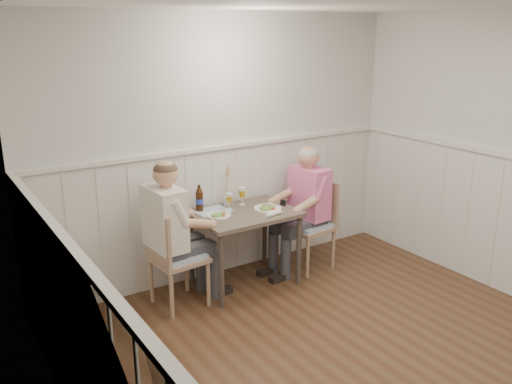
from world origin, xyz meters
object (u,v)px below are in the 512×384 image
(dining_table, at_px, (245,221))
(diner_cream, at_px, (170,246))
(grass_vase, at_px, (226,187))
(chair_left, at_px, (173,255))
(beer_bottle, at_px, (199,200))
(man_in_pink, at_px, (306,217))
(chair_right, at_px, (313,221))

(dining_table, height_order, diner_cream, diner_cream)
(diner_cream, xyz_separation_m, grass_vase, (0.73, 0.28, 0.36))
(chair_left, bearing_deg, dining_table, 3.15)
(diner_cream, height_order, beer_bottle, diner_cream)
(man_in_pink, distance_m, grass_vase, 0.93)
(chair_right, bearing_deg, beer_bottle, 165.96)
(dining_table, xyz_separation_m, chair_right, (0.81, -0.03, -0.15))
(chair_left, relative_size, grass_vase, 2.20)
(chair_left, distance_m, diner_cream, 0.08)
(chair_right, height_order, beer_bottle, beer_bottle)
(dining_table, distance_m, grass_vase, 0.40)
(dining_table, height_order, chair_right, chair_right)
(chair_left, height_order, grass_vase, grass_vase)
(dining_table, bearing_deg, chair_right, -2.42)
(dining_table, distance_m, diner_cream, 0.79)
(chair_right, height_order, grass_vase, grass_vase)
(grass_vase, bearing_deg, chair_left, -157.18)
(chair_right, xyz_separation_m, beer_bottle, (-1.16, 0.29, 0.36))
(man_in_pink, relative_size, grass_vase, 3.12)
(chair_right, distance_m, man_in_pink, 0.09)
(dining_table, height_order, chair_left, chair_left)
(diner_cream, bearing_deg, grass_vase, 20.66)
(man_in_pink, relative_size, beer_bottle, 5.08)
(man_in_pink, bearing_deg, chair_right, -17.62)
(beer_bottle, distance_m, grass_vase, 0.31)
(dining_table, height_order, man_in_pink, man_in_pink)
(chair_right, relative_size, diner_cream, 0.67)
(chair_left, height_order, man_in_pink, man_in_pink)
(chair_left, bearing_deg, chair_right, 0.32)
(chair_right, height_order, man_in_pink, man_in_pink)
(chair_right, bearing_deg, man_in_pink, 162.38)
(dining_table, bearing_deg, grass_vase, 101.70)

